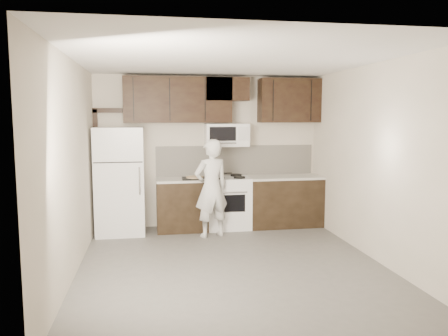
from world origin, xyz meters
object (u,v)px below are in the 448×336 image
object	(u,v)px
microwave	(227,135)
person	(211,188)
stove	(228,202)
refrigerator	(120,181)

from	to	relation	value
microwave	person	xyz separation A→B (m)	(-0.37, -0.63, -0.84)
stove	refrigerator	size ratio (longest dim) A/B	0.52
microwave	person	distance (m)	1.11
microwave	refrigerator	xyz separation A→B (m)	(-1.85, -0.17, -0.75)
stove	person	distance (m)	0.72
refrigerator	microwave	bearing A→B (deg)	5.15
person	stove	bearing A→B (deg)	-143.55
refrigerator	person	bearing A→B (deg)	-17.27
stove	microwave	bearing A→B (deg)	90.10
refrigerator	person	size ratio (longest dim) A/B	1.12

